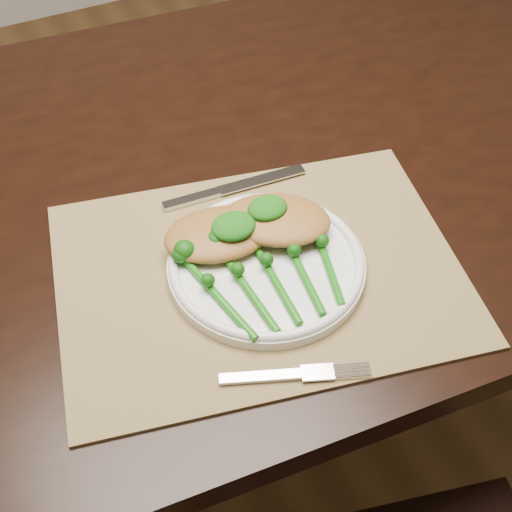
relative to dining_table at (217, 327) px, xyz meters
name	(u,v)px	position (x,y,z in m)	size (l,w,h in m)	color
floor	(271,442)	(0.08, -0.07, -0.38)	(4.00, 4.00, 0.00)	brown
dining_table	(217,327)	(0.00, 0.00, 0.00)	(1.66, 1.01, 0.75)	black
placemat	(259,272)	(-0.02, -0.21, 0.38)	(0.50, 0.36, 0.00)	olive
dinner_plate	(266,264)	(-0.01, -0.21, 0.39)	(0.25, 0.25, 0.02)	white
knife	(221,191)	(0.00, -0.06, 0.38)	(0.21, 0.03, 0.01)	silver
fork	(305,374)	(-0.04, -0.37, 0.38)	(0.16, 0.08, 0.01)	silver
chicken_fillet_left	(218,234)	(-0.05, -0.15, 0.41)	(0.14, 0.10, 0.03)	#A16C2E
chicken_fillet_right	(277,219)	(0.03, -0.17, 0.41)	(0.14, 0.09, 0.03)	#A16C2E
pesto_dollop_left	(233,226)	(-0.03, -0.16, 0.42)	(0.06, 0.05, 0.02)	#0D4A0A
pesto_dollop_right	(267,208)	(0.02, -0.16, 0.43)	(0.05, 0.04, 0.02)	#0D4A0A
broccolini_bundle	(274,278)	(-0.01, -0.24, 0.40)	(0.17, 0.19, 0.04)	#14660D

